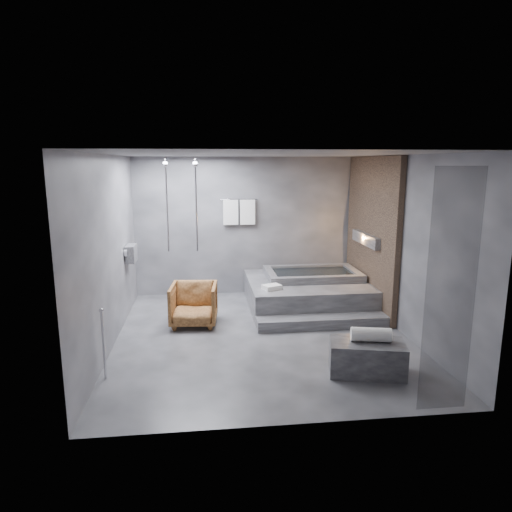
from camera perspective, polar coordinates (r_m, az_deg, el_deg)
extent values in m
plane|color=#323235|center=(7.30, 0.73, -9.95)|extent=(5.00, 5.00, 0.00)
cube|color=#545457|center=(6.79, 0.80, 12.61)|extent=(4.50, 5.00, 0.04)
cube|color=#3D3D43|center=(9.36, -1.24, 3.73)|extent=(4.50, 0.04, 2.80)
cube|color=#3D3D43|center=(4.51, 4.93, -4.94)|extent=(4.50, 0.04, 2.80)
cube|color=#3D3D43|center=(6.98, -17.86, 0.47)|extent=(0.04, 5.00, 2.80)
cube|color=#3D3D43|center=(7.54, 17.98, 1.24)|extent=(0.04, 5.00, 2.80)
cube|color=#84664D|center=(8.65, 14.20, 2.73)|extent=(0.10, 2.40, 2.78)
cube|color=#FF9938|center=(8.64, 13.67, 2.07)|extent=(0.14, 1.20, 0.20)
cube|color=gray|center=(8.38, -15.35, 0.31)|extent=(0.16, 0.42, 0.30)
imported|color=beige|center=(8.29, -15.36, -0.13)|extent=(0.08, 0.08, 0.21)
imported|color=beige|center=(8.49, -15.16, -0.05)|extent=(0.07, 0.07, 0.15)
cylinder|color=silver|center=(8.82, -7.49, 6.42)|extent=(0.04, 0.04, 1.80)
cylinder|color=silver|center=(8.84, -11.08, 6.32)|extent=(0.04, 0.04, 1.80)
cylinder|color=silver|center=(9.23, -2.15, 7.05)|extent=(0.75, 0.02, 0.02)
cube|color=white|center=(9.22, -3.19, 5.47)|extent=(0.30, 0.06, 0.50)
cube|color=white|center=(9.25, -1.08, 5.51)|extent=(0.30, 0.06, 0.50)
cylinder|color=silver|center=(6.09, -18.50, -10.50)|extent=(0.04, 0.04, 0.90)
cube|color=black|center=(5.15, 23.14, -4.32)|extent=(0.55, 0.01, 2.60)
cube|color=#38383B|center=(8.75, 6.35, -4.60)|extent=(2.20, 2.00, 0.50)
cube|color=#38383B|center=(7.71, 8.31, -8.16)|extent=(2.20, 0.36, 0.18)
cube|color=#2D2D2F|center=(6.19, 13.69, -12.24)|extent=(1.04, 0.73, 0.43)
imported|color=#4E2C13|center=(7.75, -7.78, -6.01)|extent=(0.82, 0.84, 0.70)
cylinder|color=white|center=(6.11, 14.18, -9.50)|extent=(0.53, 0.29, 0.18)
cube|color=white|center=(8.01, 2.00, -3.91)|extent=(0.36, 0.32, 0.08)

